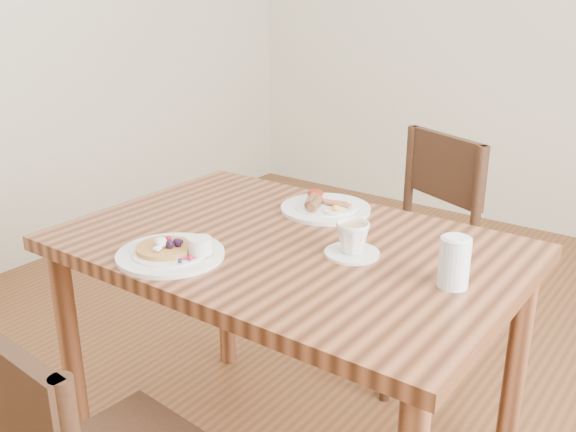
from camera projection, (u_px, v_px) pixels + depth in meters
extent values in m
cube|color=brown|center=(288.00, 248.00, 1.71)|extent=(1.20, 0.80, 0.04)
cylinder|color=brown|center=(72.00, 359.00, 1.88)|extent=(0.06, 0.06, 0.71)
cylinder|color=brown|center=(514.00, 377.00, 1.80)|extent=(0.06, 0.06, 0.71)
cylinder|color=brown|center=(225.00, 278.00, 2.40)|extent=(0.06, 0.06, 0.71)
cube|color=#3A2315|center=(4.00, 402.00, 1.04)|extent=(0.38, 0.06, 0.24)
cube|color=#3A2315|center=(399.00, 256.00, 2.36)|extent=(0.55, 0.55, 0.04)
cylinder|color=#3A2315|center=(330.00, 304.00, 2.50)|extent=(0.04, 0.04, 0.43)
cylinder|color=#3A2315|center=(387.00, 347.00, 2.21)|extent=(0.04, 0.04, 0.43)
cylinder|color=#3A2315|center=(402.00, 284.00, 2.67)|extent=(0.04, 0.04, 0.43)
cylinder|color=#3A2315|center=(464.00, 321.00, 2.38)|extent=(0.04, 0.04, 0.43)
cylinder|color=#3A2315|center=(477.00, 206.00, 2.22)|extent=(0.04, 0.04, 0.43)
cylinder|color=#3A2315|center=(409.00, 180.00, 2.52)|extent=(0.04, 0.04, 0.43)
cube|color=#3A2315|center=(445.00, 167.00, 2.34)|extent=(0.36, 0.18, 0.24)
cylinder|color=white|center=(170.00, 255.00, 1.60)|extent=(0.27, 0.27, 0.01)
cylinder|color=white|center=(170.00, 252.00, 1.60)|extent=(0.19, 0.19, 0.01)
cylinder|color=#B22D59|center=(187.00, 254.00, 1.58)|extent=(0.07, 0.07, 0.00)
cylinder|color=#C68C47|center=(164.00, 248.00, 1.60)|extent=(0.14, 0.14, 0.01)
ellipsoid|color=white|center=(161.00, 242.00, 1.60)|extent=(0.03, 0.03, 0.02)
ellipsoid|color=white|center=(158.00, 248.00, 1.57)|extent=(0.02, 0.02, 0.01)
cylinder|color=white|center=(200.00, 246.00, 1.58)|extent=(0.06, 0.06, 0.04)
cylinder|color=#591E07|center=(200.00, 240.00, 1.58)|extent=(0.05, 0.05, 0.00)
sphere|color=black|center=(177.00, 243.00, 1.59)|extent=(0.02, 0.02, 0.02)
sphere|color=#1E234C|center=(183.00, 242.00, 1.61)|extent=(0.01, 0.01, 0.01)
sphere|color=#1E234C|center=(179.00, 238.00, 1.64)|extent=(0.01, 0.01, 0.01)
sphere|color=#B21938|center=(169.00, 240.00, 1.62)|extent=(0.02, 0.02, 0.02)
sphere|color=black|center=(161.00, 241.00, 1.61)|extent=(0.02, 0.02, 0.02)
sphere|color=#1E234C|center=(159.00, 247.00, 1.58)|extent=(0.01, 0.01, 0.01)
sphere|color=black|center=(170.00, 245.00, 1.59)|extent=(0.02, 0.02, 0.02)
sphere|color=#1E234C|center=(176.00, 261.00, 1.53)|extent=(0.01, 0.01, 0.01)
sphere|color=#B21938|center=(191.00, 258.00, 1.55)|extent=(0.01, 0.01, 0.01)
cylinder|color=white|center=(326.00, 209.00, 1.93)|extent=(0.27, 0.27, 0.01)
cylinder|color=white|center=(326.00, 206.00, 1.93)|extent=(0.19, 0.19, 0.01)
cylinder|color=brown|center=(311.00, 201.00, 1.93)|extent=(0.06, 0.10, 0.03)
cylinder|color=brown|center=(315.00, 203.00, 1.90)|extent=(0.06, 0.10, 0.03)
cube|color=maroon|center=(334.00, 202.00, 1.94)|extent=(0.08, 0.04, 0.01)
cube|color=maroon|center=(338.00, 204.00, 1.91)|extent=(0.08, 0.03, 0.01)
cylinder|color=white|center=(336.00, 211.00, 1.87)|extent=(0.07, 0.07, 0.00)
ellipsoid|color=yellow|center=(336.00, 208.00, 1.87)|extent=(0.03, 0.03, 0.01)
ellipsoid|color=#A5190F|center=(315.00, 194.00, 1.99)|extent=(0.05, 0.05, 0.03)
cylinder|color=white|center=(352.00, 253.00, 1.62)|extent=(0.14, 0.14, 0.01)
imported|color=white|center=(353.00, 237.00, 1.60)|extent=(0.12, 0.12, 0.08)
cylinder|color=tan|center=(353.00, 227.00, 1.59)|extent=(0.07, 0.07, 0.00)
cylinder|color=silver|center=(454.00, 262.00, 1.43)|extent=(0.07, 0.07, 0.12)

